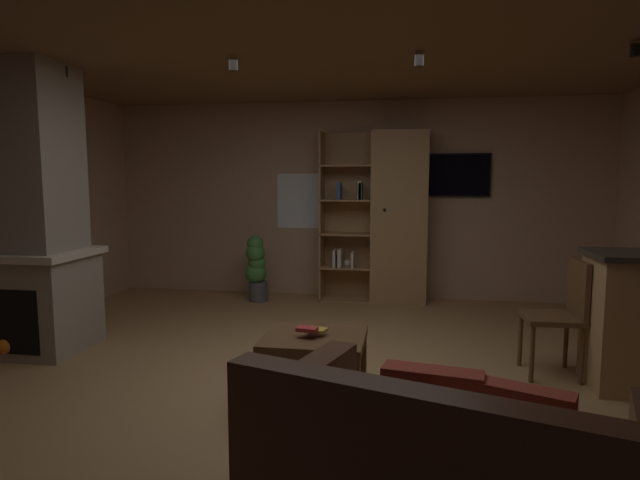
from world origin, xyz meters
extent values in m
cube|color=#A37A4C|center=(0.00, 0.00, -0.01)|extent=(6.36, 6.17, 0.02)
cube|color=tan|center=(0.00, 3.12, 1.27)|extent=(6.48, 0.06, 2.53)
cube|color=brown|center=(0.00, 0.00, 2.54)|extent=(6.36, 6.17, 0.02)
cube|color=white|center=(-0.63, 3.08, 1.25)|extent=(0.77, 0.01, 0.72)
cube|color=gray|center=(-2.63, 0.41, 0.43)|extent=(0.95, 0.74, 0.85)
cube|color=gray|center=(-2.63, 0.41, 1.69)|extent=(0.81, 0.63, 1.68)
cube|color=beige|center=(-2.63, 0.41, 0.88)|extent=(1.03, 0.82, 0.06)
cube|color=black|center=(-2.63, 0.06, 0.36)|extent=(0.67, 0.08, 0.55)
sphere|color=orange|center=(-2.63, 0.05, 0.14)|extent=(0.14, 0.14, 0.14)
cube|color=#A87F51|center=(0.60, 2.84, 1.06)|extent=(0.69, 0.38, 2.13)
cube|color=#A87F51|center=(-0.07, 3.02, 1.06)|extent=(0.64, 0.02, 2.13)
cube|color=#A87F51|center=(-0.37, 2.84, 1.06)|extent=(0.02, 0.38, 2.13)
sphere|color=black|center=(0.42, 2.63, 1.17)|extent=(0.04, 0.04, 0.04)
cube|color=#A87F51|center=(-0.07, 2.84, 0.01)|extent=(0.64, 0.38, 0.02)
cube|color=#A87F51|center=(-0.07, 2.84, 0.43)|extent=(0.64, 0.38, 0.02)
cube|color=#A87F51|center=(-0.07, 2.84, 0.85)|extent=(0.64, 0.38, 0.02)
cube|color=#A87F51|center=(-0.07, 2.84, 1.28)|extent=(0.64, 0.38, 0.02)
cube|color=#A87F51|center=(-0.07, 2.84, 1.70)|extent=(0.64, 0.38, 0.02)
cube|color=beige|center=(-0.13, 2.78, 0.55)|extent=(0.04, 0.23, 0.22)
cube|color=#387247|center=(0.12, 2.78, 1.39)|extent=(0.04, 0.23, 0.21)
cube|color=beige|center=(-0.20, 2.78, 0.54)|extent=(0.03, 0.23, 0.22)
cube|color=#2D4C8C|center=(-0.15, 2.78, 1.39)|extent=(0.05, 0.23, 0.21)
cube|color=beige|center=(0.03, 2.78, 0.53)|extent=(0.03, 0.23, 0.19)
cube|color=beige|center=(0.11, 2.78, 1.40)|extent=(0.04, 0.23, 0.23)
sphere|color=beige|center=(-0.04, 2.84, 0.48)|extent=(0.10, 0.10, 0.10)
cube|color=#4C2D1E|center=(0.78, -2.08, 0.63)|extent=(1.52, 0.61, 0.42)
cube|color=#4C2D1E|center=(0.23, -1.49, 0.34)|extent=(0.43, 0.92, 0.67)
cube|color=#AD3D2D|center=(0.80, -1.69, 0.57)|extent=(0.43, 0.23, 0.42)
cube|color=#AD3D2D|center=(1.13, -1.79, 0.57)|extent=(0.41, 0.30, 0.38)
cube|color=tan|center=(1.01, -1.98, 0.52)|extent=(0.46, 0.41, 0.36)
cube|color=brown|center=(0.08, -0.33, 0.45)|extent=(0.69, 0.60, 0.05)
cube|color=brown|center=(0.08, -0.33, 0.39)|extent=(0.62, 0.54, 0.08)
cube|color=brown|center=(-0.22, -0.59, 0.21)|extent=(0.07, 0.07, 0.43)
cube|color=brown|center=(0.38, -0.59, 0.21)|extent=(0.07, 0.07, 0.43)
cube|color=brown|center=(-0.22, -0.07, 0.21)|extent=(0.07, 0.07, 0.43)
cube|color=brown|center=(0.38, -0.07, 0.21)|extent=(0.07, 0.07, 0.43)
cube|color=beige|center=(0.09, -0.29, 0.49)|extent=(0.13, 0.13, 0.02)
cube|color=gold|center=(0.09, -0.32, 0.51)|extent=(0.16, 0.14, 0.02)
cube|color=#B22D2D|center=(0.04, -0.39, 0.54)|extent=(0.15, 0.10, 0.03)
cube|color=brown|center=(1.82, 0.49, 0.46)|extent=(0.44, 0.44, 0.04)
cube|color=brown|center=(2.01, 0.49, 0.70)|extent=(0.06, 0.40, 0.44)
cylinder|color=brown|center=(1.63, 0.66, 0.23)|extent=(0.04, 0.04, 0.46)
cylinder|color=brown|center=(1.65, 0.30, 0.23)|extent=(0.04, 0.04, 0.46)
cylinder|color=brown|center=(1.99, 0.67, 0.23)|extent=(0.04, 0.04, 0.46)
cylinder|color=brown|center=(2.01, 0.31, 0.23)|extent=(0.04, 0.04, 0.46)
cylinder|color=#4C4C51|center=(-1.15, 2.59, 0.12)|extent=(0.24, 0.24, 0.25)
sphere|color=#3D7F3D|center=(-1.19, 2.61, 0.35)|extent=(0.27, 0.27, 0.27)
sphere|color=#3D7F3D|center=(-1.17, 2.60, 0.48)|extent=(0.22, 0.22, 0.22)
sphere|color=#3D7F3D|center=(-1.18, 2.58, 0.61)|extent=(0.24, 0.24, 0.24)
sphere|color=#3D7F3D|center=(-1.19, 2.60, 0.73)|extent=(0.21, 0.21, 0.21)
cube|color=black|center=(1.23, 3.06, 1.59)|extent=(0.95, 0.05, 0.54)
cube|color=black|center=(1.23, 3.03, 1.59)|extent=(0.91, 0.01, 0.50)
cylinder|color=black|center=(-2.26, 0.49, 2.46)|extent=(0.07, 0.07, 0.09)
cylinder|color=black|center=(-0.72, 0.46, 2.46)|extent=(0.07, 0.07, 0.09)
cylinder|color=black|center=(0.76, 0.53, 2.46)|extent=(0.07, 0.07, 0.09)
cylinder|color=black|center=(2.29, 0.45, 2.46)|extent=(0.07, 0.07, 0.09)
camera|label=1|loc=(0.69, -3.80, 1.54)|focal=29.78mm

